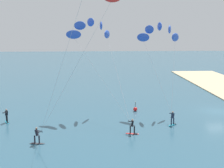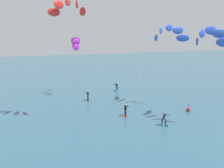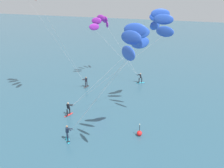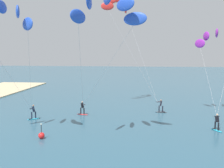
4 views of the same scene
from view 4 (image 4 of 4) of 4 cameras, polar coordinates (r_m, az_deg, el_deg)
The scene contains 5 objects.
kitesurfer_nearshore at distance 22.45m, azimuth -1.25°, elevation 14.94°, with size 12.02×8.42×12.52m.
kitesurfer_mid_water at distance 38.42m, azimuth 1.43°, elevation 16.13°, with size 6.99×8.84×15.62m.
kitesurfer_far_out at distance 25.27m, azimuth -22.22°, elevation 12.46°, with size 8.33×5.93×11.99m.
kitesurfer_downwind at distance 34.68m, azimuth 21.50°, elevation 8.52°, with size 9.48×5.08×10.49m.
marker_buoy at distance 24.80m, azimuth -14.88°, elevation -10.60°, with size 0.56×0.56×1.38m.
Camera 4 is at (22.55, 20.05, 7.64)m, focal length 42.66 mm.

